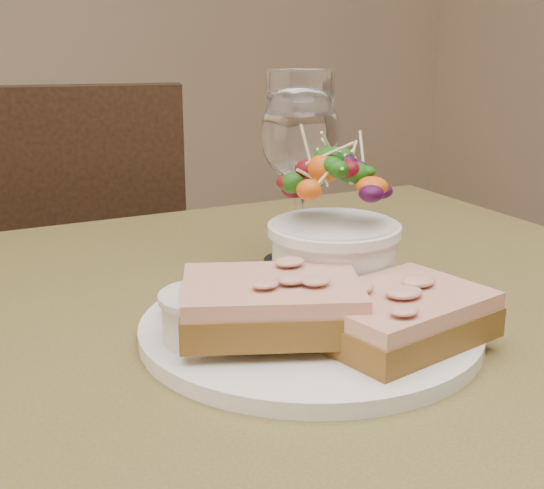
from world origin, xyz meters
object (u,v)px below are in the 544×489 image
dinner_plate (310,328)px  sandwich_back (272,304)px  chair_far (65,428)px  wine_glass (300,141)px  cafe_table (302,438)px  salad_bowl (334,226)px  ramekin (207,314)px  sandwich_front (399,316)px

dinner_plate → sandwich_back: sandwich_back is taller
sandwich_back → dinner_plate: bearing=40.7°
chair_far → wine_glass: wine_glass is taller
cafe_table → salad_bowl: bearing=31.0°
cafe_table → sandwich_back: 0.15m
ramekin → cafe_table: bearing=11.4°
sandwich_back → wine_glass: (0.12, 0.18, 0.09)m
sandwich_front → wine_glass: size_ratio=0.81×
dinner_plate → wine_glass: (0.08, 0.16, 0.12)m
dinner_plate → ramekin: 0.09m
sandwich_front → wine_glass: 0.24m
sandwich_back → wine_glass: bearing=78.6°
salad_bowl → wine_glass: size_ratio=0.73×
wine_glass → chair_far: bearing=103.6°
cafe_table → dinner_plate: size_ratio=3.06×
cafe_table → sandwich_back: sandwich_back is taller
dinner_plate → sandwich_back: (-0.04, -0.01, 0.03)m
wine_glass → sandwich_back: bearing=-123.8°
dinner_plate → wine_glass: bearing=64.3°
dinner_plate → salad_bowl: 0.09m
cafe_table → sandwich_front: sandwich_front is taller
cafe_table → ramekin: (-0.09, -0.02, 0.13)m
sandwich_front → wine_glass: bearing=69.0°
chair_far → sandwich_back: size_ratio=5.76×
sandwich_back → ramekin: bearing=-176.4°
cafe_table → chair_far: chair_far is taller
ramekin → salad_bowl: size_ratio=0.50×
cafe_table → dinner_plate: (-0.01, -0.02, 0.11)m
sandwich_back → chair_far: bearing=114.3°
cafe_table → dinner_plate: dinner_plate is taller
ramekin → chair_far: bearing=88.5°
sandwich_back → wine_glass: 0.23m
dinner_plate → ramekin: (-0.08, 0.00, 0.03)m
cafe_table → sandwich_front: 0.16m
dinner_plate → chair_far: bearing=94.9°
dinner_plate → salad_bowl: salad_bowl is taller
dinner_plate → sandwich_front: bearing=-52.5°
sandwich_back → ramekin: sandwich_back is taller
cafe_table → chair_far: size_ratio=0.89×
sandwich_front → ramekin: size_ratio=2.22×
ramekin → sandwich_front: bearing=-24.6°
chair_far → sandwich_front: (0.11, -0.81, 0.49)m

